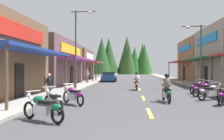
# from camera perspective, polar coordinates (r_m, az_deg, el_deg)

# --- Properties ---
(ground) EXTENTS (10.16, 98.55, 0.10)m
(ground) POSITION_cam_1_polar(r_m,az_deg,el_deg) (36.95, 5.57, -2.63)
(ground) COLOR #424244
(sidewalk_left) EXTENTS (2.36, 98.55, 0.12)m
(sidewalk_left) POSITION_cam_1_polar(r_m,az_deg,el_deg) (37.34, -4.09, -2.43)
(sidewalk_left) COLOR #9E9991
(sidewalk_left) RESTS_ON ground
(sidewalk_right) EXTENTS (2.36, 98.55, 0.12)m
(sidewalk_right) POSITION_cam_1_polar(r_m,az_deg,el_deg) (37.60, 15.16, -2.42)
(sidewalk_right) COLOR gray
(sidewalk_right) RESTS_ON ground
(centerline_dashes) EXTENTS (0.16, 74.28, 0.01)m
(centerline_dashes) POSITION_cam_1_polar(r_m,az_deg,el_deg) (39.82, 5.48, -2.34)
(centerline_dashes) COLOR #E0C64C
(centerline_dashes) RESTS_ON ground
(storefront_left_middle) EXTENTS (8.21, 12.50, 5.04)m
(storefront_left_middle) POSITION_cam_1_polar(r_m,az_deg,el_deg) (29.07, -15.41, 1.65)
(storefront_left_middle) COLOR brown
(storefront_left_middle) RESTS_ON ground
(storefront_left_far) EXTENTS (9.33, 9.29, 4.90)m
(storefront_left_far) POSITION_cam_1_polar(r_m,az_deg,el_deg) (40.97, -10.33, 1.16)
(storefront_left_far) COLOR brown
(storefront_left_far) RESTS_ON ground
(storefront_right_far) EXTENTS (9.10, 11.05, 6.34)m
(storefront_right_far) POSITION_cam_1_polar(r_m,az_deg,el_deg) (40.64, 21.31, 2.16)
(storefront_right_far) COLOR olive
(storefront_right_far) RESTS_ON ground
(streetlamp_left) EXTENTS (2.12, 0.30, 6.81)m
(streetlamp_left) POSITION_cam_1_polar(r_m,az_deg,el_deg) (21.47, -7.58, 7.12)
(streetlamp_left) COLOR #474C51
(streetlamp_left) RESTS_ON ground
(streetlamp_right) EXTENTS (2.12, 0.30, 5.74)m
(streetlamp_right) POSITION_cam_1_polar(r_m,az_deg,el_deg) (23.44, 19.04, 5.07)
(streetlamp_right) COLOR #474C51
(streetlamp_right) RESTS_ON ground
(motorcycle_parked_right_4) EXTENTS (1.85, 1.26, 1.04)m
(motorcycle_parked_right_4) POSITION_cam_1_polar(r_m,az_deg,el_deg) (15.45, 21.78, -4.68)
(motorcycle_parked_right_4) COLOR black
(motorcycle_parked_right_4) RESTS_ON ground
(motorcycle_parked_right_5) EXTENTS (1.83, 1.27, 1.04)m
(motorcycle_parked_right_5) POSITION_cam_1_polar(r_m,az_deg,el_deg) (17.30, 20.34, -4.15)
(motorcycle_parked_right_5) COLOR black
(motorcycle_parked_right_5) RESTS_ON ground
(motorcycle_parked_right_6) EXTENTS (1.59, 1.58, 1.04)m
(motorcycle_parked_right_6) POSITION_cam_1_polar(r_m,az_deg,el_deg) (19.20, 19.20, -3.71)
(motorcycle_parked_right_6) COLOR black
(motorcycle_parked_right_6) RESTS_ON ground
(motorcycle_parked_left_0) EXTENTS (1.88, 1.20, 1.04)m
(motorcycle_parked_left_0) POSITION_cam_1_polar(r_m,az_deg,el_deg) (8.91, -15.61, -8.30)
(motorcycle_parked_left_0) COLOR black
(motorcycle_parked_left_0) RESTS_ON ground
(motorcycle_parked_left_1) EXTENTS (1.37, 1.77, 1.04)m
(motorcycle_parked_left_1) POSITION_cam_1_polar(r_m,az_deg,el_deg) (10.77, -13.38, -6.81)
(motorcycle_parked_left_1) COLOR black
(motorcycle_parked_left_1) RESTS_ON ground
(motorcycle_parked_left_2) EXTENTS (1.50, 1.67, 1.04)m
(motorcycle_parked_left_2) POSITION_cam_1_polar(r_m,az_deg,el_deg) (12.80, -8.94, -5.68)
(motorcycle_parked_left_2) COLOR black
(motorcycle_parked_left_2) RESTS_ON ground
(rider_cruising_lead) EXTENTS (0.60, 2.14, 1.57)m
(rider_cruising_lead) POSITION_cam_1_polar(r_m,az_deg,el_deg) (13.90, 12.45, -4.53)
(rider_cruising_lead) COLOR black
(rider_cruising_lead) RESTS_ON ground
(rider_cruising_trailing) EXTENTS (0.60, 2.14, 1.57)m
(rider_cruising_trailing) POSITION_cam_1_polar(r_m,az_deg,el_deg) (21.21, 5.67, -2.87)
(rider_cruising_trailing) COLOR black
(rider_cruising_trailing) RESTS_ON ground
(pedestrian_by_shop) EXTENTS (0.56, 0.32, 1.77)m
(pedestrian_by_shop) POSITION_cam_1_polar(r_m,az_deg,el_deg) (30.68, -5.76, -1.20)
(pedestrian_by_shop) COLOR #726659
(pedestrian_by_shop) RESTS_ON ground
(pedestrian_waiting) EXTENTS (0.50, 0.41, 1.54)m
(pedestrian_waiting) POSITION_cam_1_polar(r_m,az_deg,el_deg) (15.85, -14.33, -3.11)
(pedestrian_waiting) COLOR #3F593F
(pedestrian_waiting) RESTS_ON ground
(parked_car_curbside) EXTENTS (2.13, 4.34, 1.40)m
(parked_car_curbside) POSITION_cam_1_polar(r_m,az_deg,el_deg) (35.23, -0.69, -1.57)
(parked_car_curbside) COLOR #1E4C8C
(parked_car_curbside) RESTS_ON ground
(treeline_backdrop) EXTENTS (20.95, 12.20, 13.49)m
(treeline_backdrop) POSITION_cam_1_polar(r_m,az_deg,el_deg) (86.15, 2.61, 3.03)
(treeline_backdrop) COLOR #224E23
(treeline_backdrop) RESTS_ON ground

